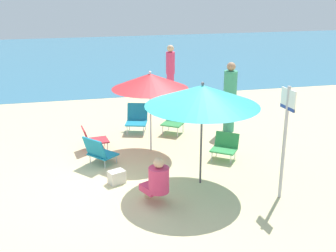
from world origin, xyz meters
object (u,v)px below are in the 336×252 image
(umbrella_red, at_px, (150,81))
(person_c, at_px, (230,97))
(person_a, at_px, (170,73))
(person_b, at_px, (157,181))
(beach_bag, at_px, (117,177))
(beach_chair_a, at_px, (137,118))
(beach_chair_e, at_px, (225,146))
(warning_sign, at_px, (286,129))
(umbrella_teal, at_px, (202,96))
(beach_chair_c, at_px, (175,119))
(beach_chair_b, at_px, (93,138))
(beach_chair_d, at_px, (99,151))

(umbrella_red, distance_m, person_c, 2.46)
(person_a, xyz_separation_m, person_b, (-1.72, -6.33, -0.50))
(umbrella_red, relative_size, person_b, 2.09)
(person_c, xyz_separation_m, beach_bag, (-3.17, -2.38, -0.78))
(beach_chair_a, height_order, beach_chair_e, beach_chair_a)
(beach_bag, bearing_deg, beach_chair_e, 15.78)
(umbrella_red, height_order, person_c, umbrella_red)
(beach_chair_a, height_order, warning_sign, warning_sign)
(umbrella_teal, relative_size, warning_sign, 1.03)
(warning_sign, distance_m, beach_bag, 3.28)
(umbrella_teal, bearing_deg, person_b, -147.30)
(person_b, bearing_deg, person_c, -62.36)
(beach_chair_c, xyz_separation_m, beach_chair_e, (0.67, -1.91, -0.06))
(beach_chair_a, distance_m, beach_chair_c, 0.98)
(beach_chair_a, bearing_deg, person_a, 165.64)
(umbrella_teal, bearing_deg, beach_chair_c, 85.85)
(beach_chair_b, distance_m, person_a, 4.45)
(umbrella_teal, distance_m, umbrella_red, 1.98)
(umbrella_red, height_order, beach_chair_c, umbrella_red)
(warning_sign, bearing_deg, beach_chair_c, 99.20)
(umbrella_red, relative_size, person_c, 1.03)
(beach_chair_c, relative_size, person_c, 0.43)
(umbrella_red, bearing_deg, beach_chair_c, 52.42)
(umbrella_teal, bearing_deg, person_c, 59.70)
(umbrella_teal, bearing_deg, beach_bag, 167.53)
(beach_chair_e, relative_size, beach_bag, 2.38)
(beach_chair_b, height_order, person_a, person_a)
(umbrella_red, height_order, beach_chair_b, umbrella_red)
(person_c, distance_m, warning_sign, 3.64)
(warning_sign, bearing_deg, beach_bag, 150.80)
(umbrella_teal, relative_size, beach_chair_b, 3.40)
(beach_chair_c, xyz_separation_m, beach_chair_d, (-2.05, -1.67, -0.04))
(beach_chair_b, bearing_deg, beach_chair_e, -29.62)
(beach_chair_d, bearing_deg, warning_sign, -75.10)
(person_c, xyz_separation_m, warning_sign, (-0.36, -3.60, 0.40))
(beach_chair_d, height_order, beach_bag, beach_chair_d)
(umbrella_red, xyz_separation_m, person_b, (-0.37, -2.51, -1.17))
(beach_chair_d, relative_size, person_b, 0.86)
(beach_bag, bearing_deg, person_a, 66.58)
(umbrella_teal, height_order, person_c, umbrella_teal)
(beach_chair_b, distance_m, beach_chair_e, 3.02)
(person_a, bearing_deg, umbrella_teal, 91.37)
(person_b, relative_size, person_c, 0.49)
(warning_sign, height_order, beach_bag, warning_sign)
(beach_chair_d, relative_size, person_c, 0.43)
(person_a, bearing_deg, beach_chair_e, 100.45)
(beach_chair_e, distance_m, beach_bag, 2.56)
(beach_chair_b, distance_m, beach_chair_c, 2.25)
(umbrella_red, bearing_deg, person_a, 70.46)
(beach_chair_b, height_order, beach_chair_e, same)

